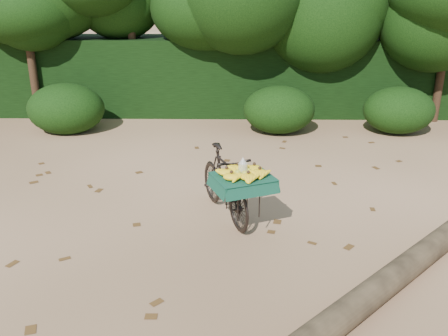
{
  "coord_description": "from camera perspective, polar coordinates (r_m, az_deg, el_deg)",
  "views": [
    {
      "loc": [
        0.52,
        -5.46,
        2.83
      ],
      "look_at": [
        0.42,
        0.04,
        0.78
      ],
      "focal_mm": 38.0,
      "sensor_mm": 36.0,
      "label": 1
    }
  ],
  "objects": [
    {
      "name": "bush_clumps",
      "position": [
        10.04,
        0.9,
        6.77
      ],
      "size": [
        8.8,
        1.7,
        0.9
      ],
      "primitive_type": null,
      "color": "black",
      "rests_on": "ground"
    },
    {
      "name": "leaf_litter",
      "position": [
        6.75,
        -3.48,
        -4.32
      ],
      "size": [
        7.0,
        7.3,
        0.01
      ],
      "primitive_type": null,
      "color": "#4D3114",
      "rests_on": "ground"
    },
    {
      "name": "tree_row",
      "position": [
        11.05,
        -5.25,
        16.09
      ],
      "size": [
        14.5,
        2.0,
        4.0
      ],
      "primitive_type": null,
      "color": "black",
      "rests_on": "ground"
    },
    {
      "name": "fallen_log",
      "position": [
        5.02,
        18.59,
        -13.21
      ],
      "size": [
        2.9,
        2.81,
        0.27
      ],
      "primitive_type": "cylinder",
      "rotation": [
        1.57,
        0.0,
        -0.8
      ],
      "color": "brown",
      "rests_on": "ground"
    },
    {
      "name": "ground",
      "position": [
        6.17,
        -3.93,
        -6.9
      ],
      "size": [
        80.0,
        80.0,
        0.0
      ],
      "primitive_type": "plane",
      "color": "tan",
      "rests_on": "ground"
    },
    {
      "name": "hedge_backdrop",
      "position": [
        11.93,
        -1.51,
        11.16
      ],
      "size": [
        26.0,
        1.8,
        1.8
      ],
      "primitive_type": "cube",
      "color": "black",
      "rests_on": "ground"
    },
    {
      "name": "vendor_bicycle",
      "position": [
        6.2,
        0.15,
        -1.79
      ],
      "size": [
        1.15,
        1.75,
        0.95
      ],
      "rotation": [
        0.0,
        0.0,
        0.39
      ],
      "color": "black",
      "rests_on": "ground"
    }
  ]
}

